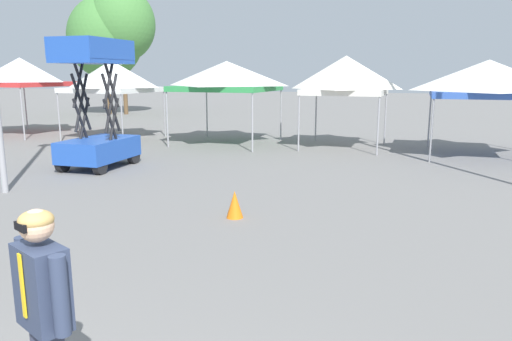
{
  "coord_description": "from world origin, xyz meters",
  "views": [
    {
      "loc": [
        2.05,
        -1.49,
        2.68
      ],
      "look_at": [
        -0.19,
        4.98,
        1.3
      ],
      "focal_mm": 33.81,
      "sensor_mm": 36.0,
      "label": 1
    }
  ],
  "objects_px": {
    "tree_behind_tents_center": "(105,38)",
    "tree_behind_tents_left": "(122,24)",
    "person_foreground": "(44,311)",
    "canopy_tent_right_of_center": "(21,72)",
    "canopy_tent_behind_right": "(227,76)",
    "traffic_cone_lot_center": "(235,204)",
    "scissor_lift": "(98,129)",
    "canopy_tent_behind_left": "(112,76)",
    "canopy_tent_center": "(346,75)",
    "canopy_tent_behind_center": "(488,79)"
  },
  "relations": [
    {
      "from": "tree_behind_tents_center",
      "to": "tree_behind_tents_left",
      "type": "height_order",
      "value": "tree_behind_tents_left"
    },
    {
      "from": "person_foreground",
      "to": "tree_behind_tents_left",
      "type": "xyz_separation_m",
      "value": [
        -16.47,
        25.37,
        4.8
      ]
    },
    {
      "from": "canopy_tent_right_of_center",
      "to": "canopy_tent_behind_right",
      "type": "relative_size",
      "value": 0.98
    },
    {
      "from": "canopy_tent_right_of_center",
      "to": "canopy_tent_behind_right",
      "type": "height_order",
      "value": "canopy_tent_right_of_center"
    },
    {
      "from": "tree_behind_tents_center",
      "to": "tree_behind_tents_left",
      "type": "xyz_separation_m",
      "value": [
        1.14,
        0.24,
        0.86
      ]
    },
    {
      "from": "traffic_cone_lot_center",
      "to": "canopy_tent_right_of_center",
      "type": "bearing_deg",
      "value": 146.88
    },
    {
      "from": "canopy_tent_right_of_center",
      "to": "scissor_lift",
      "type": "distance_m",
      "value": 10.02
    },
    {
      "from": "traffic_cone_lot_center",
      "to": "tree_behind_tents_left",
      "type": "bearing_deg",
      "value": 128.49
    },
    {
      "from": "canopy_tent_behind_right",
      "to": "person_foreground",
      "type": "distance_m",
      "value": 15.68
    },
    {
      "from": "canopy_tent_behind_right",
      "to": "canopy_tent_behind_left",
      "type": "bearing_deg",
      "value": -176.38
    },
    {
      "from": "canopy_tent_center",
      "to": "tree_behind_tents_center",
      "type": "relative_size",
      "value": 0.43
    },
    {
      "from": "canopy_tent_right_of_center",
      "to": "canopy_tent_center",
      "type": "relative_size",
      "value": 1.05
    },
    {
      "from": "canopy_tent_center",
      "to": "person_foreground",
      "type": "relative_size",
      "value": 1.86
    },
    {
      "from": "tree_behind_tents_center",
      "to": "scissor_lift",
      "type": "bearing_deg",
      "value": -55.05
    },
    {
      "from": "canopy_tent_behind_right",
      "to": "canopy_tent_center",
      "type": "relative_size",
      "value": 1.07
    },
    {
      "from": "canopy_tent_behind_left",
      "to": "canopy_tent_center",
      "type": "height_order",
      "value": "canopy_tent_center"
    },
    {
      "from": "canopy_tent_behind_left",
      "to": "traffic_cone_lot_center",
      "type": "distance_m",
      "value": 12.76
    },
    {
      "from": "person_foreground",
      "to": "tree_behind_tents_center",
      "type": "relative_size",
      "value": 0.23
    },
    {
      "from": "canopy_tent_behind_right",
      "to": "canopy_tent_right_of_center",
      "type": "bearing_deg",
      "value": -178.66
    },
    {
      "from": "canopy_tent_behind_right",
      "to": "traffic_cone_lot_center",
      "type": "relative_size",
      "value": 6.86
    },
    {
      "from": "scissor_lift",
      "to": "person_foreground",
      "type": "xyz_separation_m",
      "value": [
        6.36,
        -9.04,
        -0.09
      ]
    },
    {
      "from": "canopy_tent_center",
      "to": "traffic_cone_lot_center",
      "type": "height_order",
      "value": "canopy_tent_center"
    },
    {
      "from": "canopy_tent_behind_center",
      "to": "person_foreground",
      "type": "xyz_separation_m",
      "value": [
        -4.31,
        -14.76,
        -1.49
      ]
    },
    {
      "from": "canopy_tent_center",
      "to": "canopy_tent_behind_center",
      "type": "height_order",
      "value": "canopy_tent_center"
    },
    {
      "from": "canopy_tent_center",
      "to": "tree_behind_tents_left",
      "type": "xyz_separation_m",
      "value": [
        -16.17,
        10.13,
        3.2
      ]
    },
    {
      "from": "canopy_tent_behind_center",
      "to": "tree_behind_tents_left",
      "type": "xyz_separation_m",
      "value": [
        -20.78,
        10.6,
        3.3
      ]
    },
    {
      "from": "canopy_tent_center",
      "to": "tree_behind_tents_left",
      "type": "bearing_deg",
      "value": 147.94
    },
    {
      "from": "traffic_cone_lot_center",
      "to": "scissor_lift",
      "type": "bearing_deg",
      "value": 148.87
    },
    {
      "from": "tree_behind_tents_left",
      "to": "traffic_cone_lot_center",
      "type": "bearing_deg",
      "value": -51.51
    },
    {
      "from": "canopy_tent_behind_center",
      "to": "tree_behind_tents_left",
      "type": "distance_m",
      "value": 23.56
    },
    {
      "from": "canopy_tent_right_of_center",
      "to": "canopy_tent_behind_center",
      "type": "xyz_separation_m",
      "value": [
        18.83,
        0.14,
        -0.22
      ]
    },
    {
      "from": "canopy_tent_behind_center",
      "to": "tree_behind_tents_center",
      "type": "bearing_deg",
      "value": 154.7
    },
    {
      "from": "person_foreground",
      "to": "tree_behind_tents_center",
      "type": "distance_m",
      "value": 30.93
    },
    {
      "from": "canopy_tent_behind_right",
      "to": "tree_behind_tents_center",
      "type": "relative_size",
      "value": 0.47
    },
    {
      "from": "canopy_tent_behind_left",
      "to": "scissor_lift",
      "type": "bearing_deg",
      "value": -58.65
    },
    {
      "from": "canopy_tent_behind_left",
      "to": "canopy_tent_behind_right",
      "type": "xyz_separation_m",
      "value": [
        4.95,
        0.31,
        0.02
      ]
    },
    {
      "from": "canopy_tent_behind_right",
      "to": "canopy_tent_behind_center",
      "type": "bearing_deg",
      "value": -0.58
    },
    {
      "from": "scissor_lift",
      "to": "traffic_cone_lot_center",
      "type": "bearing_deg",
      "value": -31.13
    },
    {
      "from": "canopy_tent_behind_left",
      "to": "canopy_tent_behind_center",
      "type": "xyz_separation_m",
      "value": [
        14.03,
        0.22,
        -0.05
      ]
    },
    {
      "from": "canopy_tent_right_of_center",
      "to": "canopy_tent_center",
      "type": "bearing_deg",
      "value": 2.46
    },
    {
      "from": "canopy_tent_behind_left",
      "to": "tree_behind_tents_center",
      "type": "height_order",
      "value": "tree_behind_tents_center"
    },
    {
      "from": "canopy_tent_behind_center",
      "to": "person_foreground",
      "type": "distance_m",
      "value": 15.45
    },
    {
      "from": "canopy_tent_behind_right",
      "to": "tree_behind_tents_left",
      "type": "bearing_deg",
      "value": 138.07
    },
    {
      "from": "canopy_tent_behind_center",
      "to": "tree_behind_tents_center",
      "type": "xyz_separation_m",
      "value": [
        -21.91,
        10.36,
        2.45
      ]
    },
    {
      "from": "canopy_tent_behind_right",
      "to": "tree_behind_tents_left",
      "type": "xyz_separation_m",
      "value": [
        -11.7,
        10.51,
        3.24
      ]
    },
    {
      "from": "canopy_tent_behind_right",
      "to": "tree_behind_tents_center",
      "type": "xyz_separation_m",
      "value": [
        -12.84,
        10.27,
        2.38
      ]
    },
    {
      "from": "canopy_tent_behind_left",
      "to": "person_foreground",
      "type": "xyz_separation_m",
      "value": [
        9.72,
        -14.54,
        -1.54
      ]
    },
    {
      "from": "traffic_cone_lot_center",
      "to": "canopy_tent_behind_center",
      "type": "bearing_deg",
      "value": 60.52
    },
    {
      "from": "scissor_lift",
      "to": "person_foreground",
      "type": "height_order",
      "value": "scissor_lift"
    },
    {
      "from": "canopy_tent_right_of_center",
      "to": "tree_behind_tents_left",
      "type": "relative_size",
      "value": 0.42
    }
  ]
}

